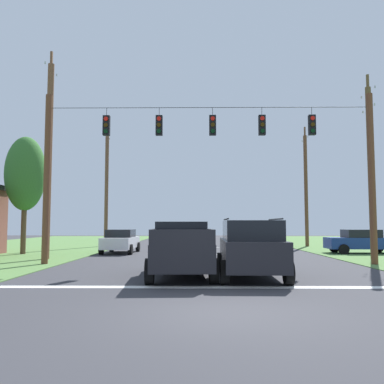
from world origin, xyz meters
The scene contains 16 objects.
ground_plane centered at (0.00, 0.00, 0.00)m, with size 120.00×120.00×0.00m, color #333338.
stop_bar_stripe centered at (0.00, 3.42, 0.00)m, with size 13.01×0.45×0.01m, color white.
lane_dash_0 centered at (0.00, 9.42, 0.00)m, with size 0.15×2.50×0.01m, color white.
lane_dash_1 centered at (0.00, 16.32, 0.00)m, with size 0.15×2.50×0.01m, color white.
lane_dash_2 centered at (0.00, 24.07, 0.00)m, with size 0.15×2.50×0.01m, color white.
overhead_signal_span centered at (0.00, 10.19, 4.56)m, with size 15.52×0.31×8.03m.
pickup_truck centered at (-1.14, 5.94, 0.97)m, with size 2.50×5.49×1.95m.
suv_black centered at (1.29, 5.46, 1.06)m, with size 2.29×4.84×2.05m.
distant_car_crossing_white centered at (-5.51, 17.78, 0.79)m, with size 2.07×4.33×1.52m.
distant_car_oncoming centered at (3.25, 25.55, 0.79)m, with size 2.24×4.41×1.52m.
distant_car_far_parked centered at (9.86, 17.37, 0.79)m, with size 4.32×2.06×1.52m.
utility_pole_mid_right centered at (8.84, 13.24, 4.96)m, with size 0.30×1.87×10.09m.
utility_pole_far_right centered at (8.63, 25.58, 4.86)m, with size 0.30×1.92×10.13m.
utility_pole_mid_left centered at (-8.55, 12.86, 5.44)m, with size 0.34×1.86×11.32m.
utility_pole_far_left centered at (-8.26, 25.74, 4.98)m, with size 0.31×1.86×10.36m.
tree_roadside_right centered at (-11.34, 16.52, 4.99)m, with size 2.47×2.47×7.37m.
Camera 1 is at (-0.57, -8.87, 1.86)m, focal length 38.36 mm.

